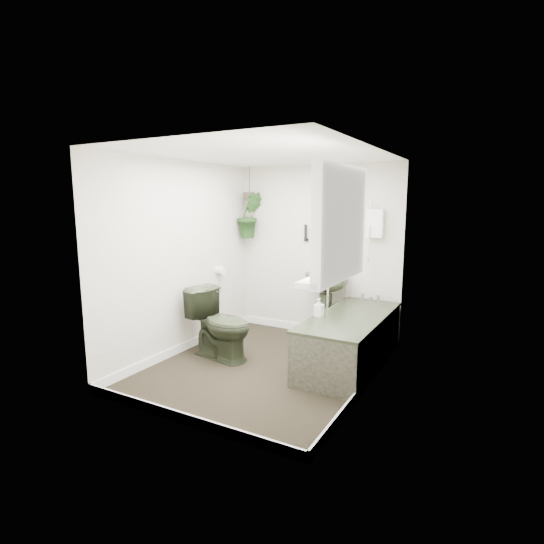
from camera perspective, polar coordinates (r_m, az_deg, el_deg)
The scene contains 22 objects.
floor at distance 4.84m, azimuth -0.88°, elevation -12.73°, with size 2.30×2.80×0.02m, color black.
ceiling at distance 4.51m, azimuth -0.96°, elevation 15.71°, with size 2.30×2.80×0.02m, color white.
wall_back at distance 5.79m, azimuth 6.06°, elevation 2.80°, with size 2.30×0.02×2.30m, color silver.
wall_front at distance 3.40m, azimuth -12.84°, elevation -2.18°, with size 2.30×0.02×2.30m, color silver.
wall_left at distance 5.20m, azimuth -12.07°, elevation 1.88°, with size 0.02×2.80×2.30m, color silver.
wall_right at distance 4.09m, azimuth 13.33°, elevation -0.24°, with size 0.02×2.80×2.30m, color silver.
skirting at distance 4.82m, azimuth -0.88°, elevation -12.07°, with size 2.30×2.80×0.10m, color white.
bathtub at distance 4.86m, azimuth 10.43°, elevation -9.03°, with size 0.72×1.72×0.58m, color #252C1C, non-canonical shape.
bath_screen at distance 5.21m, azimuth 9.05°, elevation 3.43°, with size 0.04×0.72×1.40m, color silver, non-canonical shape.
shower_box at distance 5.42m, azimuth 13.69°, elevation 6.37°, with size 0.20×0.10×0.35m, color white.
oval_mirror at distance 5.63m, azimuth 8.32°, elevation 6.14°, with size 0.46×0.03×0.62m, color #AEA495.
wall_sconce at distance 5.78m, azimuth 4.54°, elevation 5.31°, with size 0.04×0.04×0.22m, color black.
toilet_roll_holder at distance 5.74m, azimuth -6.96°, elevation 0.21°, with size 0.11×0.11×0.11m, color white.
window_recess at distance 3.39m, azimuth 9.26°, elevation 6.43°, with size 0.08×1.00×0.90m, color white.
window_sill at distance 3.46m, azimuth 7.99°, elevation -0.49°, with size 0.18×1.00×0.04m, color white.
window_blinds at distance 3.40m, azimuth 8.55°, elevation 6.46°, with size 0.01×0.86×0.76m, color white.
toilet at distance 5.01m, azimuth -6.90°, elevation -6.93°, with size 0.46×0.80×0.82m, color #252C1C.
pedestal_sink at distance 5.56m, azimuth 7.18°, elevation -4.78°, with size 0.53×0.46×0.91m, color #252C1C, non-canonical shape.
sill_plant at distance 3.68m, azimuth 8.65°, elevation 2.17°, with size 0.20×0.17×0.22m, color black.
hanging_plant at distance 6.05m, azimuth -3.02°, elevation 7.64°, with size 0.35×0.28×0.64m, color black.
soap_bottle at distance 4.66m, azimuth 6.34°, elevation -4.76°, with size 0.09×0.09×0.20m, color black.
hanging_pot at distance 6.05m, azimuth -3.04°, elevation 10.10°, with size 0.16×0.16×0.12m, color #382E25.
Camera 1 is at (2.23, -3.88, 1.83)m, focal length 28.00 mm.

